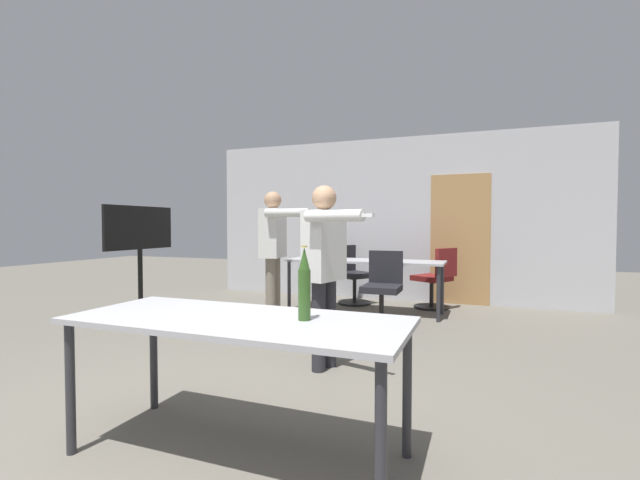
{
  "coord_description": "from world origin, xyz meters",
  "views": [
    {
      "loc": [
        1.45,
        -1.5,
        1.25
      ],
      "look_at": [
        -0.07,
        2.46,
        1.1
      ],
      "focal_mm": 24.0,
      "sensor_mm": 36.0,
      "label": 1
    }
  ],
  "objects_px": {
    "person_near_casual": "(274,242)",
    "office_chair_near_pushed": "(436,281)",
    "tv_screen": "(140,251)",
    "office_chair_mid_tucked": "(351,276)",
    "drink_cup": "(339,255)",
    "office_chair_far_left": "(383,290)",
    "person_center_tall": "(325,258)",
    "beer_bottle": "(304,285)"
  },
  "relations": [
    {
      "from": "office_chair_far_left",
      "to": "office_chair_near_pushed",
      "type": "height_order",
      "value": "office_chair_far_left"
    },
    {
      "from": "person_near_casual",
      "to": "drink_cup",
      "type": "xyz_separation_m",
      "value": [
        0.59,
        0.95,
        -0.21
      ]
    },
    {
      "from": "person_center_tall",
      "to": "office_chair_far_left",
      "type": "relative_size",
      "value": 1.74
    },
    {
      "from": "office_chair_near_pushed",
      "to": "person_near_casual",
      "type": "bearing_deg",
      "value": 159.08
    },
    {
      "from": "tv_screen",
      "to": "office_chair_mid_tucked",
      "type": "height_order",
      "value": "tv_screen"
    },
    {
      "from": "office_chair_near_pushed",
      "to": "office_chair_mid_tucked",
      "type": "bearing_deg",
      "value": 122.2
    },
    {
      "from": "person_center_tall",
      "to": "beer_bottle",
      "type": "relative_size",
      "value": 4.08
    },
    {
      "from": "tv_screen",
      "to": "beer_bottle",
      "type": "distance_m",
      "value": 3.91
    },
    {
      "from": "tv_screen",
      "to": "person_near_casual",
      "type": "bearing_deg",
      "value": -61.27
    },
    {
      "from": "tv_screen",
      "to": "office_chair_far_left",
      "type": "height_order",
      "value": "tv_screen"
    },
    {
      "from": "office_chair_near_pushed",
      "to": "beer_bottle",
      "type": "bearing_deg",
      "value": -150.65
    },
    {
      "from": "office_chair_far_left",
      "to": "beer_bottle",
      "type": "height_order",
      "value": "beer_bottle"
    },
    {
      "from": "person_center_tall",
      "to": "office_chair_far_left",
      "type": "bearing_deg",
      "value": -167.58
    },
    {
      "from": "tv_screen",
      "to": "drink_cup",
      "type": "distance_m",
      "value": 2.74
    },
    {
      "from": "office_chair_far_left",
      "to": "office_chair_near_pushed",
      "type": "relative_size",
      "value": 1.0
    },
    {
      "from": "office_chair_far_left",
      "to": "office_chair_near_pushed",
      "type": "distance_m",
      "value": 1.34
    },
    {
      "from": "person_near_casual",
      "to": "office_chair_far_left",
      "type": "height_order",
      "value": "person_near_casual"
    },
    {
      "from": "person_near_casual",
      "to": "beer_bottle",
      "type": "height_order",
      "value": "person_near_casual"
    },
    {
      "from": "person_near_casual",
      "to": "office_chair_far_left",
      "type": "bearing_deg",
      "value": 91.36
    },
    {
      "from": "person_center_tall",
      "to": "office_chair_mid_tucked",
      "type": "relative_size",
      "value": 1.72
    },
    {
      "from": "person_near_casual",
      "to": "office_chair_near_pushed",
      "type": "bearing_deg",
      "value": 118.89
    },
    {
      "from": "person_center_tall",
      "to": "beer_bottle",
      "type": "height_order",
      "value": "person_center_tall"
    },
    {
      "from": "tv_screen",
      "to": "drink_cup",
      "type": "bearing_deg",
      "value": -49.58
    },
    {
      "from": "office_chair_mid_tucked",
      "to": "person_near_casual",
      "type": "bearing_deg",
      "value": 10.13
    },
    {
      "from": "person_center_tall",
      "to": "person_near_casual",
      "type": "distance_m",
      "value": 2.1
    },
    {
      "from": "tv_screen",
      "to": "person_center_tall",
      "type": "xyz_separation_m",
      "value": [
        2.82,
        -0.81,
        0.04
      ]
    },
    {
      "from": "office_chair_far_left",
      "to": "beer_bottle",
      "type": "xyz_separation_m",
      "value": [
        0.32,
        -3.27,
        0.51
      ]
    },
    {
      "from": "tv_screen",
      "to": "office_chair_near_pushed",
      "type": "height_order",
      "value": "tv_screen"
    },
    {
      "from": "person_near_casual",
      "to": "tv_screen",
      "type": "bearing_deg",
      "value": -69.46
    },
    {
      "from": "person_center_tall",
      "to": "drink_cup",
      "type": "relative_size",
      "value": 15.33
    },
    {
      "from": "tv_screen",
      "to": "person_near_casual",
      "type": "relative_size",
      "value": 0.88
    },
    {
      "from": "office_chair_near_pushed",
      "to": "beer_bottle",
      "type": "height_order",
      "value": "beer_bottle"
    },
    {
      "from": "office_chair_mid_tucked",
      "to": "drink_cup",
      "type": "height_order",
      "value": "office_chair_mid_tucked"
    },
    {
      "from": "office_chair_mid_tucked",
      "to": "office_chair_near_pushed",
      "type": "relative_size",
      "value": 1.01
    },
    {
      "from": "person_center_tall",
      "to": "office_chair_near_pushed",
      "type": "relative_size",
      "value": 1.74
    },
    {
      "from": "person_near_casual",
      "to": "office_chair_far_left",
      "type": "xyz_separation_m",
      "value": [
        1.42,
        0.24,
        -0.59
      ]
    },
    {
      "from": "tv_screen",
      "to": "office_chair_far_left",
      "type": "distance_m",
      "value": 3.13
    },
    {
      "from": "person_center_tall",
      "to": "drink_cup",
      "type": "distance_m",
      "value": 2.69
    },
    {
      "from": "person_near_casual",
      "to": "beer_bottle",
      "type": "bearing_deg",
      "value": 21.54
    },
    {
      "from": "person_center_tall",
      "to": "person_near_casual",
      "type": "relative_size",
      "value": 0.94
    },
    {
      "from": "tv_screen",
      "to": "person_center_tall",
      "type": "relative_size",
      "value": 0.94
    },
    {
      "from": "office_chair_near_pushed",
      "to": "office_chair_far_left",
      "type": "bearing_deg",
      "value": -171.18
    }
  ]
}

